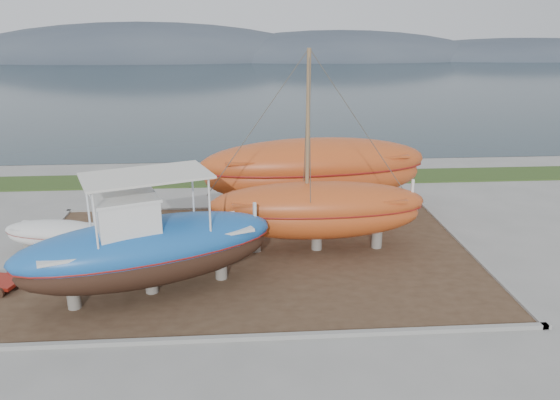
{
  "coord_description": "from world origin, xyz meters",
  "views": [
    {
      "loc": [
        -0.32,
        -16.56,
        9.25
      ],
      "look_at": [
        1.16,
        4.0,
        2.45
      ],
      "focal_mm": 35.0,
      "sensor_mm": 36.0,
      "label": 1
    }
  ],
  "objects_px": {
    "orange_bare_hull": "(314,177)",
    "white_dinghy": "(56,237)",
    "blue_caique": "(148,235)",
    "orange_sailboat": "(319,154)"
  },
  "relations": [
    {
      "from": "orange_bare_hull",
      "to": "white_dinghy",
      "type": "bearing_deg",
      "value": -166.11
    },
    {
      "from": "blue_caique",
      "to": "white_dinghy",
      "type": "relative_size",
      "value": 2.12
    },
    {
      "from": "blue_caique",
      "to": "orange_sailboat",
      "type": "height_order",
      "value": "orange_sailboat"
    },
    {
      "from": "blue_caique",
      "to": "orange_bare_hull",
      "type": "xyz_separation_m",
      "value": [
        6.83,
        8.0,
        -0.33
      ]
    },
    {
      "from": "orange_bare_hull",
      "to": "orange_sailboat",
      "type": "bearing_deg",
      "value": -101.56
    },
    {
      "from": "white_dinghy",
      "to": "orange_bare_hull",
      "type": "relative_size",
      "value": 0.38
    },
    {
      "from": "white_dinghy",
      "to": "orange_bare_hull",
      "type": "distance_m",
      "value": 12.09
    },
    {
      "from": "orange_sailboat",
      "to": "orange_bare_hull",
      "type": "height_order",
      "value": "orange_sailboat"
    },
    {
      "from": "white_dinghy",
      "to": "orange_sailboat",
      "type": "bearing_deg",
      "value": 6.76
    },
    {
      "from": "blue_caique",
      "to": "orange_bare_hull",
      "type": "distance_m",
      "value": 10.52
    }
  ]
}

